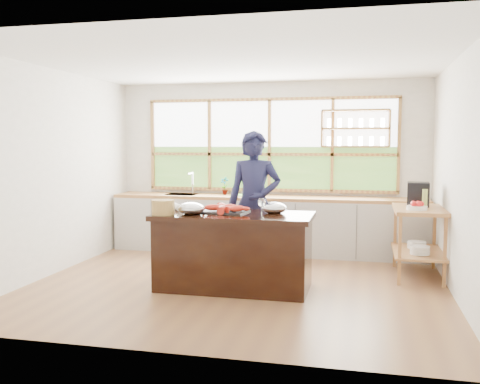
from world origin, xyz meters
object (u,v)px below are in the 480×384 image
(island, at_px, (234,251))
(wicker_basket, at_px, (163,207))
(cook, at_px, (254,204))
(espresso_machine, at_px, (418,194))

(island, distance_m, wicker_basket, 0.98)
(cook, bearing_deg, wicker_basket, -140.78)
(island, relative_size, cook, 0.98)
(island, bearing_deg, espresso_machine, 30.22)
(island, xyz_separation_m, espresso_machine, (2.19, 1.28, 0.60))
(island, relative_size, wicker_basket, 6.91)
(cook, relative_size, wicker_basket, 7.05)
(cook, xyz_separation_m, espresso_machine, (2.08, 0.62, 0.11))
(island, height_order, wicker_basket, wicker_basket)
(island, relative_size, espresso_machine, 5.87)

